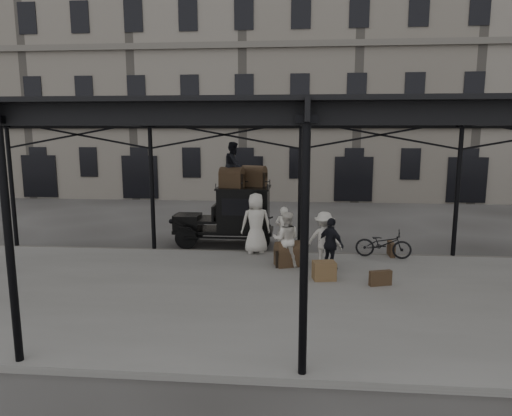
{
  "coord_description": "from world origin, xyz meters",
  "views": [
    {
      "loc": [
        -0.15,
        -12.94,
        4.17
      ],
      "look_at": [
        -1.43,
        1.6,
        1.7
      ],
      "focal_mm": 32.0,
      "sensor_mm": 36.0,
      "label": 1
    }
  ],
  "objects_px": {
    "bicycle": "(383,244)",
    "steamer_trunk_roof_near": "(232,179)",
    "taxi": "(235,213)",
    "steamer_trunk_platform": "(290,255)",
    "porter_official": "(331,244)",
    "porter_left": "(284,230)"
  },
  "relations": [
    {
      "from": "bicycle",
      "to": "steamer_trunk_roof_near",
      "type": "height_order",
      "value": "steamer_trunk_roof_near"
    },
    {
      "from": "taxi",
      "to": "bicycle",
      "type": "distance_m",
      "value": 5.36
    },
    {
      "from": "steamer_trunk_roof_near",
      "to": "steamer_trunk_platform",
      "type": "xyz_separation_m",
      "value": [
        2.13,
        -2.67,
        -2.02
      ]
    },
    {
      "from": "porter_official",
      "to": "bicycle",
      "type": "height_order",
      "value": "porter_official"
    },
    {
      "from": "taxi",
      "to": "steamer_trunk_platform",
      "type": "relative_size",
      "value": 4.23
    },
    {
      "from": "steamer_trunk_platform",
      "to": "porter_left",
      "type": "bearing_deg",
      "value": 78.57
    },
    {
      "from": "porter_left",
      "to": "bicycle",
      "type": "height_order",
      "value": "porter_left"
    },
    {
      "from": "taxi",
      "to": "bicycle",
      "type": "height_order",
      "value": "taxi"
    },
    {
      "from": "porter_left",
      "to": "porter_official",
      "type": "height_order",
      "value": "porter_left"
    },
    {
      "from": "bicycle",
      "to": "porter_left",
      "type": "bearing_deg",
      "value": 96.16
    },
    {
      "from": "porter_official",
      "to": "steamer_trunk_platform",
      "type": "relative_size",
      "value": 1.79
    },
    {
      "from": "porter_left",
      "to": "porter_official",
      "type": "bearing_deg",
      "value": 140.01
    },
    {
      "from": "taxi",
      "to": "bicycle",
      "type": "relative_size",
      "value": 2.1
    },
    {
      "from": "porter_official",
      "to": "bicycle",
      "type": "distance_m",
      "value": 2.33
    },
    {
      "from": "porter_left",
      "to": "bicycle",
      "type": "relative_size",
      "value": 0.9
    },
    {
      "from": "taxi",
      "to": "porter_left",
      "type": "distance_m",
      "value": 2.39
    },
    {
      "from": "steamer_trunk_roof_near",
      "to": "taxi",
      "type": "bearing_deg",
      "value": 84.88
    },
    {
      "from": "porter_official",
      "to": "steamer_trunk_roof_near",
      "type": "xyz_separation_m",
      "value": [
        -3.32,
        3.01,
        1.56
      ]
    },
    {
      "from": "taxi",
      "to": "bicycle",
      "type": "bearing_deg",
      "value": -19.52
    },
    {
      "from": "porter_left",
      "to": "porter_official",
      "type": "xyz_separation_m",
      "value": [
        1.42,
        -1.72,
        -0.01
      ]
    },
    {
      "from": "taxi",
      "to": "porter_left",
      "type": "xyz_separation_m",
      "value": [
        1.82,
        -1.54,
        -0.27
      ]
    },
    {
      "from": "steamer_trunk_roof_near",
      "to": "steamer_trunk_platform",
      "type": "height_order",
      "value": "steamer_trunk_roof_near"
    }
  ]
}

